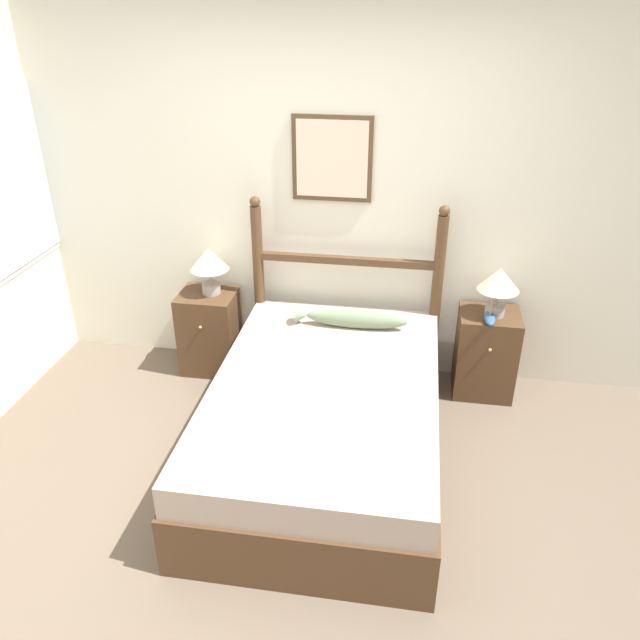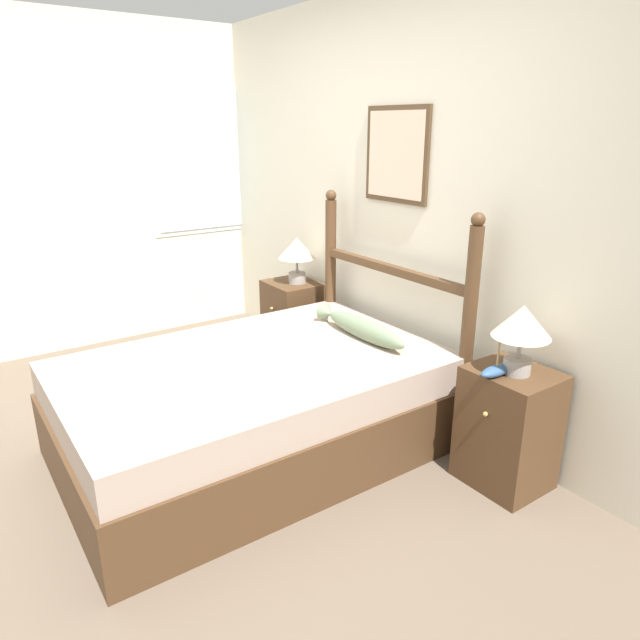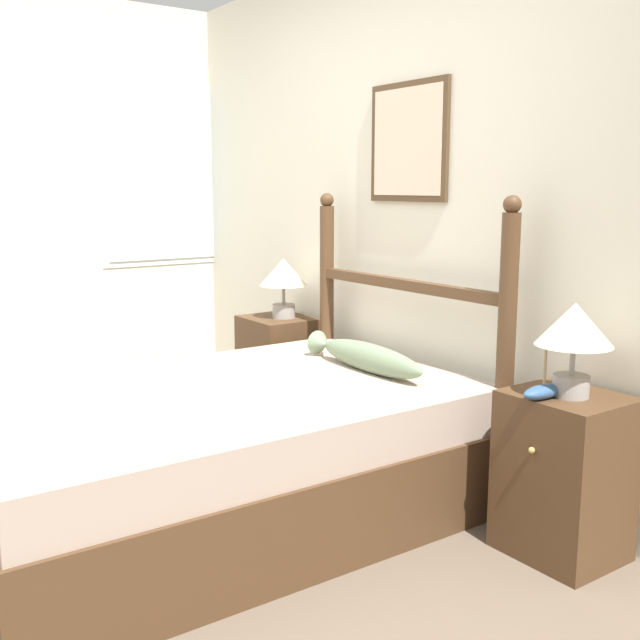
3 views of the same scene
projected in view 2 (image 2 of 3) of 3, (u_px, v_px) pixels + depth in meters
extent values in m
plane|color=brown|center=(146.00, 472.00, 3.04)|extent=(16.00, 16.00, 0.00)
cube|color=beige|center=(398.00, 205.00, 3.56)|extent=(6.40, 0.06, 2.55)
cube|color=#4C3823|center=(397.00, 155.00, 3.43)|extent=(0.54, 0.02, 0.56)
cube|color=beige|center=(395.00, 155.00, 3.43)|extent=(0.48, 0.01, 0.50)
cube|color=beige|center=(34.00, 192.00, 4.27)|extent=(0.06, 6.40, 2.55)
cube|color=white|center=(198.00, 162.00, 4.91)|extent=(0.01, 0.86, 1.22)
cube|color=silver|center=(199.00, 162.00, 4.90)|extent=(0.01, 0.78, 1.14)
cube|color=#4C331E|center=(255.00, 420.00, 3.20)|extent=(1.34, 2.04, 0.36)
cube|color=tan|center=(253.00, 376.00, 3.11)|extent=(1.30, 2.00, 0.19)
cylinder|color=#4C331E|center=(330.00, 290.00, 4.07)|extent=(0.08, 0.08, 1.27)
sphere|color=#4C331E|center=(331.00, 195.00, 3.86)|extent=(0.07, 0.07, 0.07)
cylinder|color=#4C331E|center=(467.00, 342.00, 3.09)|extent=(0.08, 0.08, 1.27)
sphere|color=#4C331E|center=(478.00, 220.00, 2.88)|extent=(0.07, 0.07, 0.07)
cube|color=#4C331E|center=(391.00, 269.00, 3.49)|extent=(1.26, 0.05, 0.05)
cube|color=#4C331E|center=(293.00, 321.00, 4.42)|extent=(0.41, 0.36, 0.62)
sphere|color=tan|center=(272.00, 308.00, 4.27)|extent=(0.02, 0.02, 0.02)
cube|color=#4C331E|center=(508.00, 428.00, 2.87)|extent=(0.41, 0.36, 0.62)
sphere|color=tan|center=(485.00, 414.00, 2.72)|extent=(0.02, 0.02, 0.02)
cylinder|color=gray|center=(297.00, 278.00, 4.29)|extent=(0.13, 0.13, 0.08)
cylinder|color=gray|center=(297.00, 265.00, 4.26)|extent=(0.02, 0.02, 0.11)
cone|color=beige|center=(297.00, 248.00, 4.22)|extent=(0.28, 0.28, 0.16)
cylinder|color=gray|center=(517.00, 366.00, 2.73)|extent=(0.13, 0.13, 0.08)
cylinder|color=gray|center=(519.00, 347.00, 2.70)|extent=(0.02, 0.02, 0.11)
cone|color=beige|center=(522.00, 321.00, 2.66)|extent=(0.28, 0.28, 0.16)
ellipsoid|color=#335684|center=(496.00, 371.00, 2.71)|extent=(0.07, 0.20, 0.05)
cylinder|color=#997F56|center=(498.00, 353.00, 2.68)|extent=(0.01, 0.01, 0.13)
ellipsoid|color=gray|center=(365.00, 329.00, 3.35)|extent=(0.68, 0.11, 0.13)
cone|color=gray|center=(327.00, 313.00, 3.64)|extent=(0.08, 0.12, 0.12)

